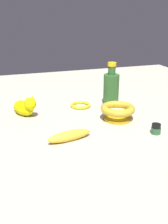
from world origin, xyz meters
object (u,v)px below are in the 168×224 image
(cat_figurine, at_px, (25,107))
(nail_polish_jar, at_px, (156,129))
(banana, at_px, (69,136))
(bangle, at_px, (80,105))
(bowl, at_px, (118,110))
(bottle_tall, at_px, (111,88))

(cat_figurine, height_order, nail_polish_jar, cat_figurine)
(banana, bearing_deg, bangle, -124.43)
(bangle, xyz_separation_m, banana, (0.34, -0.15, 0.01))
(cat_figurine, height_order, bowl, cat_figurine)
(bangle, relative_size, bottle_tall, 0.47)
(banana, distance_m, bowl, 0.28)
(nail_polish_jar, bearing_deg, bowl, -155.00)
(cat_figurine, xyz_separation_m, bottle_tall, (-0.01, 0.42, 0.04))
(bangle, relative_size, cat_figurine, 0.70)
(bowl, distance_m, nail_polish_jar, 0.19)
(bottle_tall, bearing_deg, cat_figurine, -88.66)
(bangle, height_order, nail_polish_jar, nail_polish_jar)
(cat_figurine, bearing_deg, bottle_tall, 91.34)
(banana, distance_m, nail_polish_jar, 0.34)
(bottle_tall, relative_size, bowl, 1.45)
(bottle_tall, bearing_deg, bangle, -100.14)
(bangle, bearing_deg, nail_polish_jar, 25.47)
(bottle_tall, bearing_deg, bowl, -14.48)
(banana, height_order, nail_polish_jar, same)
(bottle_tall, bearing_deg, nail_polish_jar, 5.50)
(bangle, distance_m, bottle_tall, 0.17)
(bangle, height_order, bowl, bowl)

